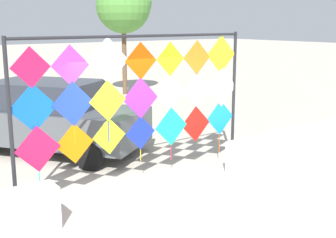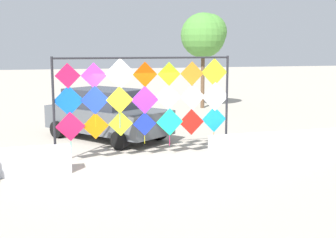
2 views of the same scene
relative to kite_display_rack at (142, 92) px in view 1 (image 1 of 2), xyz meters
name	(u,v)px [view 1 (image 1 of 2)]	position (x,y,z in m)	size (l,w,h in m)	color
ground	(149,192)	(-0.27, -0.63, -1.83)	(120.00, 120.00, 0.00)	#ADA393
plaza_ledge_right	(301,142)	(4.01, -0.88, -1.49)	(4.62, 0.44, 0.70)	silver
kite_display_rack	(142,92)	(0.00, 0.00, 0.00)	(5.26, 0.09, 2.98)	#232328
parked_car	(50,116)	(-0.68, 3.12, -0.93)	(4.25, 4.88, 1.78)	#4C5156
tree_far_right	(125,5)	(5.74, 10.01, 2.09)	(2.44, 2.45, 5.09)	brown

